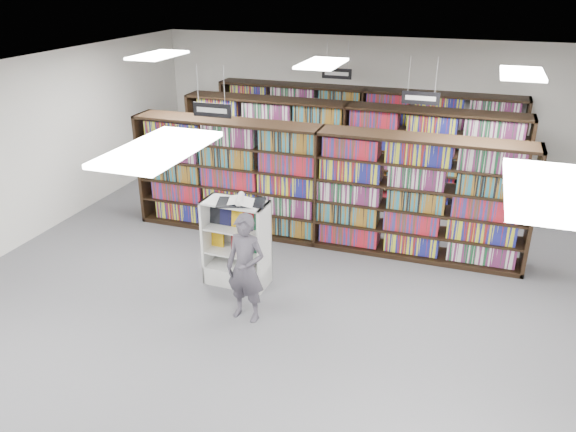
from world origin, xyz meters
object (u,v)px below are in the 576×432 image
(open_book, at_px, (241,201))
(shopper, at_px, (246,268))
(bookshelf_row_near, at_px, (319,187))
(endcap_display, at_px, (238,255))

(open_book, height_order, shopper, shopper)
(open_book, xyz_separation_m, shopper, (0.41, -0.84, -0.62))
(bookshelf_row_near, bearing_deg, open_book, -110.15)
(bookshelf_row_near, distance_m, open_book, 2.01)
(bookshelf_row_near, distance_m, shopper, 2.73)
(bookshelf_row_near, relative_size, shopper, 4.45)
(open_book, relative_size, shopper, 0.50)
(endcap_display, bearing_deg, bookshelf_row_near, 68.45)
(endcap_display, height_order, shopper, shopper)
(open_book, distance_m, shopper, 1.12)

